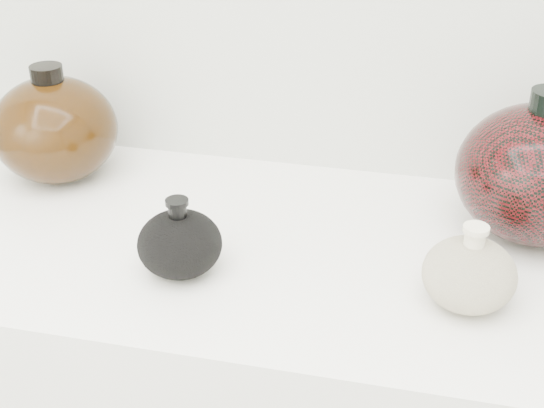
% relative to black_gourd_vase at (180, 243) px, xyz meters
% --- Properties ---
extents(black_gourd_vase, '(0.11, 0.11, 0.11)m').
position_rel_black_gourd_vase_xyz_m(black_gourd_vase, '(0.00, 0.00, 0.00)').
color(black_gourd_vase, black).
rests_on(black_gourd_vase, display_counter).
extents(cream_gourd_vase, '(0.14, 0.14, 0.11)m').
position_rel_black_gourd_vase_xyz_m(cream_gourd_vase, '(0.36, 0.01, 0.00)').
color(cream_gourd_vase, beige).
rests_on(cream_gourd_vase, display_counter).
extents(left_round_pot, '(0.23, 0.23, 0.19)m').
position_rel_black_gourd_vase_xyz_m(left_round_pot, '(-0.28, 0.21, 0.04)').
color(left_round_pot, black).
rests_on(left_round_pot, display_counter).
extents(right_round_pot, '(0.28, 0.28, 0.21)m').
position_rel_black_gourd_vase_xyz_m(right_round_pot, '(0.45, 0.20, 0.05)').
color(right_round_pot, black).
rests_on(right_round_pot, display_counter).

